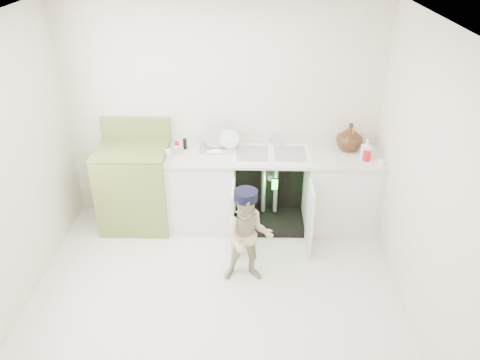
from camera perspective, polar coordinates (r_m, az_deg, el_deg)
ground at (r=4.63m, az=-3.03°, el=-13.59°), size 3.50×3.50×0.00m
room_shell at (r=3.88m, az=-3.51°, el=0.03°), size 6.00×5.50×1.26m
counter_run at (r=5.31m, az=3.94°, el=-0.96°), size 2.44×1.02×1.20m
avocado_stove at (r=5.43m, az=-12.59°, el=-0.66°), size 0.78×0.65×1.20m
repair_worker at (r=4.47m, az=1.01°, el=-6.92°), size 0.55×0.83×1.00m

